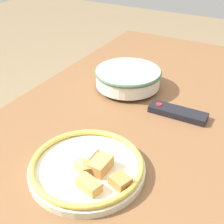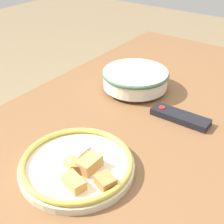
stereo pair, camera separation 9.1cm
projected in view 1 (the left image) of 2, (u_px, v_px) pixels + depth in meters
The scene contains 4 objects.
dining_table at pixel (131, 143), 0.97m from camera, with size 1.56×0.80×0.74m.
noodle_bowl at pixel (128, 77), 1.09m from camera, with size 0.23×0.23×0.07m.
food_plate at pixel (89, 167), 0.73m from camera, with size 0.28×0.28×0.05m.
tv_remote at pixel (178, 113), 0.95m from camera, with size 0.05×0.18×0.02m.
Camera 1 is at (0.70, 0.32, 1.26)m, focal length 50.00 mm.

